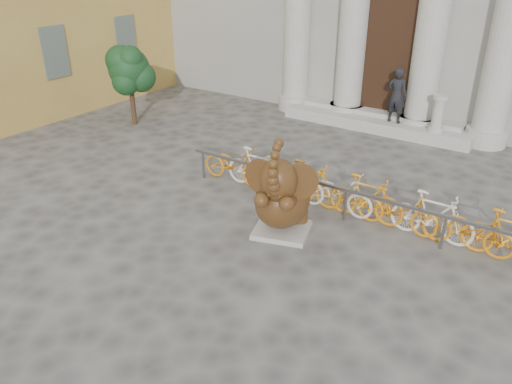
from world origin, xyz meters
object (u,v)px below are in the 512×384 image
Objects in this scene: tree at (129,70)px; bike_rack at (350,194)px; elephant_statue at (282,199)px; pedestrian at (397,95)px.

bike_rack is at bearing -11.89° from tree.
pedestrian is at bearing 75.00° from elephant_statue.
elephant_statue reaches higher than pedestrian.
elephant_statue is 1.69m from bike_rack.
elephant_statue is 8.24m from tree.
tree is (-7.52, 3.21, 0.99)m from elephant_statue.
pedestrian is (-1.07, 5.61, 0.69)m from bike_rack.
bike_rack is 8.62m from tree.
elephant_statue is at bearing -119.19° from bike_rack.
bike_rack is (0.81, 1.46, -0.28)m from elephant_statue.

